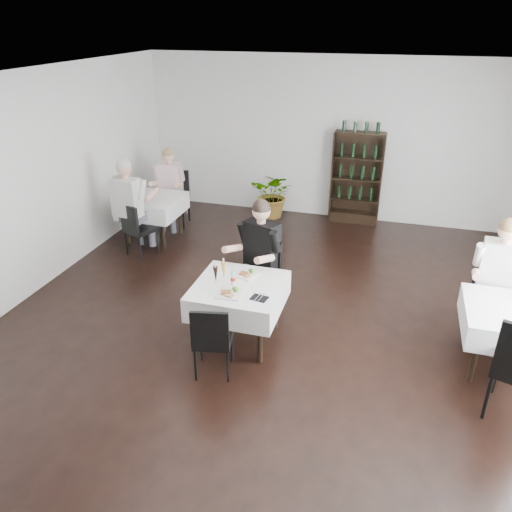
% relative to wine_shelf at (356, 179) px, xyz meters
% --- Properties ---
extents(room_shell, '(9.00, 9.00, 9.00)m').
position_rel_wine_shelf_xyz_m(room_shell, '(-0.60, -4.31, 0.65)').
color(room_shell, black).
rests_on(room_shell, ground).
extents(wine_shelf, '(0.90, 0.28, 1.75)m').
position_rel_wine_shelf_xyz_m(wine_shelf, '(0.00, 0.00, 0.00)').
color(wine_shelf, black).
rests_on(wine_shelf, ground).
extents(main_table, '(1.03, 1.03, 0.77)m').
position_rel_wine_shelf_xyz_m(main_table, '(-0.90, -4.31, -0.23)').
color(main_table, black).
rests_on(main_table, ground).
extents(left_table, '(0.98, 0.98, 0.77)m').
position_rel_wine_shelf_xyz_m(left_table, '(-3.30, -1.81, -0.23)').
color(left_table, black).
rests_on(left_table, ground).
extents(right_table, '(0.98, 0.98, 0.77)m').
position_rel_wine_shelf_xyz_m(right_table, '(2.10, -4.01, -0.23)').
color(right_table, black).
rests_on(right_table, ground).
extents(potted_tree, '(0.90, 0.80, 0.92)m').
position_rel_wine_shelf_xyz_m(potted_tree, '(-1.53, -0.20, -0.39)').
color(potted_tree, '#2E5B1F').
rests_on(potted_tree, ground).
extents(main_chair_far, '(0.61, 0.61, 1.04)m').
position_rel_wine_shelf_xyz_m(main_chair_far, '(-0.83, -3.64, -0.25)').
color(main_chair_far, black).
rests_on(main_chair_far, ground).
extents(main_chair_near, '(0.48, 0.48, 0.89)m').
position_rel_wine_shelf_xyz_m(main_chair_near, '(-0.97, -5.04, -0.34)').
color(main_chair_near, black).
rests_on(main_chair_near, ground).
extents(left_chair_far, '(0.51, 0.52, 1.00)m').
position_rel_wine_shelf_xyz_m(left_chair_far, '(-3.23, -1.00, -0.28)').
color(left_chair_far, black).
rests_on(left_chair_far, ground).
extents(left_chair_near, '(0.55, 0.56, 0.92)m').
position_rel_wine_shelf_xyz_m(left_chair_near, '(-3.23, -2.53, -0.32)').
color(left_chair_near, black).
rests_on(left_chair_near, ground).
extents(right_chair_far, '(0.51, 0.52, 0.96)m').
position_rel_wine_shelf_xyz_m(right_chair_far, '(1.99, -3.26, -0.30)').
color(right_chair_far, black).
rests_on(right_chair_far, ground).
extents(diner_main, '(0.69, 0.73, 1.58)m').
position_rel_wine_shelf_xyz_m(diner_main, '(-0.86, -3.67, 0.07)').
color(diner_main, '#42424A').
rests_on(diner_main, ground).
extents(diner_left_far, '(0.59, 0.61, 1.47)m').
position_rel_wine_shelf_xyz_m(diner_left_far, '(-3.25, -1.21, 0.01)').
color(diner_left_far, '#42424A').
rests_on(diner_left_far, ground).
extents(diner_left_near, '(0.65, 0.66, 1.63)m').
position_rel_wine_shelf_xyz_m(diner_left_near, '(-3.35, -2.42, 0.10)').
color(diner_left_near, '#42424A').
rests_on(diner_left_near, ground).
extents(diner_right_far, '(0.62, 0.64, 1.58)m').
position_rel_wine_shelf_xyz_m(diner_right_far, '(2.00, -3.47, 0.07)').
color(diner_right_far, '#42424A').
rests_on(diner_right_far, ground).
extents(plate_far, '(0.30, 0.30, 0.08)m').
position_rel_wine_shelf_xyz_m(plate_far, '(-0.88, -4.07, -0.06)').
color(plate_far, white).
rests_on(plate_far, main_table).
extents(plate_near, '(0.29, 0.29, 0.08)m').
position_rel_wine_shelf_xyz_m(plate_near, '(-0.92, -4.56, -0.06)').
color(plate_near, white).
rests_on(plate_near, main_table).
extents(pilsner_dark, '(0.06, 0.06, 0.26)m').
position_rel_wine_shelf_xyz_m(pilsner_dark, '(-1.17, -4.35, 0.03)').
color(pilsner_dark, black).
rests_on(pilsner_dark, main_table).
extents(pilsner_lager, '(0.06, 0.06, 0.27)m').
position_rel_wine_shelf_xyz_m(pilsner_lager, '(-1.12, -4.23, 0.03)').
color(pilsner_lager, '#BA8D2F').
rests_on(pilsner_lager, main_table).
extents(coke_bottle, '(0.06, 0.06, 0.23)m').
position_rel_wine_shelf_xyz_m(coke_bottle, '(-0.96, -4.34, 0.01)').
color(coke_bottle, silver).
rests_on(coke_bottle, main_table).
extents(napkin_cutlery, '(0.21, 0.20, 0.02)m').
position_rel_wine_shelf_xyz_m(napkin_cutlery, '(-0.58, -4.55, -0.07)').
color(napkin_cutlery, black).
rests_on(napkin_cutlery, main_table).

